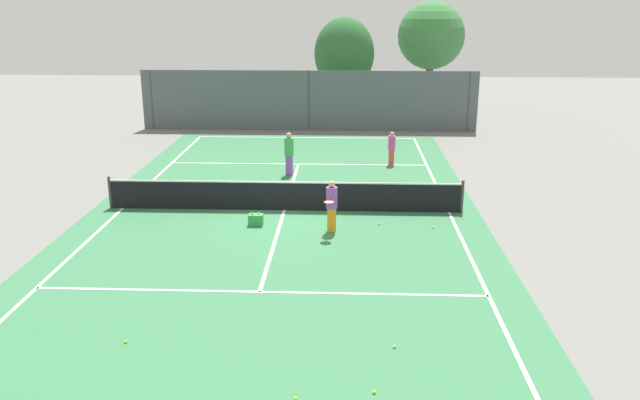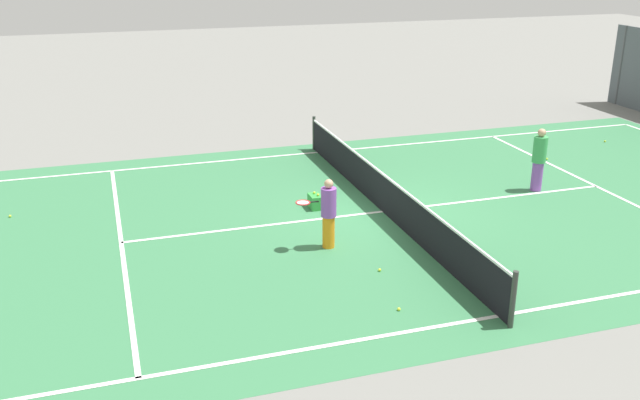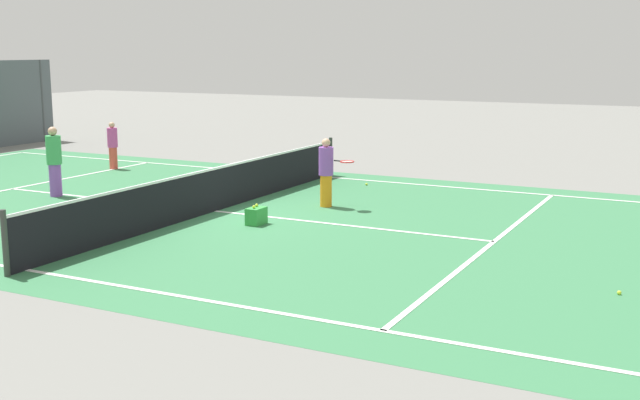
{
  "view_description": "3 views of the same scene",
  "coord_description": "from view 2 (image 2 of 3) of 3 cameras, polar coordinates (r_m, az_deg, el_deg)",
  "views": [
    {
      "loc": [
        2.06,
        -20.65,
        6.77
      ],
      "look_at": [
        1.32,
        -2.95,
        1.29
      ],
      "focal_mm": 36.4,
      "sensor_mm": 36.0,
      "label": 1
    },
    {
      "loc": [
        15.24,
        -6.51,
        6.46
      ],
      "look_at": [
        1.38,
        -2.11,
        1.04
      ],
      "focal_mm": 39.41,
      "sensor_mm": 36.0,
      "label": 2
    },
    {
      "loc": [
        -14.69,
        -10.17,
        3.62
      ],
      "look_at": [
        -1.41,
        -3.39,
        0.79
      ],
      "focal_mm": 44.86,
      "sensor_mm": 36.0,
      "label": 3
    }
  ],
  "objects": [
    {
      "name": "tennis_ball_6",
      "position": [
        25.73,
        22.13,
        4.44
      ],
      "size": [
        0.07,
        0.07,
        0.07
      ],
      "primitive_type": "sphere",
      "color": "#CCE533",
      "rests_on": "ground_plane"
    },
    {
      "name": "tennis_ball_0",
      "position": [
        23.01,
        17.94,
        3.2
      ],
      "size": [
        0.07,
        0.07,
        0.07
      ],
      "primitive_type": "sphere",
      "color": "#CCE533",
      "rests_on": "ground_plane"
    },
    {
      "name": "tennis_ball_7",
      "position": [
        14.65,
        4.86,
        -5.68
      ],
      "size": [
        0.07,
        0.07,
        0.07
      ],
      "primitive_type": "sphere",
      "color": "#CCE533",
      "rests_on": "ground_plane"
    },
    {
      "name": "tennis_ball_1",
      "position": [
        13.22,
        6.42,
        -8.8
      ],
      "size": [
        0.07,
        0.07,
        0.07
      ],
      "primitive_type": "sphere",
      "color": "#CCE533",
      "rests_on": "ground_plane"
    },
    {
      "name": "ground_plane",
      "position": [
        17.79,
        5.13,
        -0.95
      ],
      "size": [
        80.0,
        80.0,
        0.0
      ],
      "primitive_type": "plane",
      "color": "slate"
    },
    {
      "name": "court_surface",
      "position": [
        17.78,
        5.13,
        -0.95
      ],
      "size": [
        13.0,
        25.0,
        0.01
      ],
      "color": "#387A4C",
      "rests_on": "ground_plane"
    },
    {
      "name": "player_2",
      "position": [
        15.4,
        0.65,
        -1.04
      ],
      "size": [
        0.42,
        0.92,
        1.6
      ],
      "color": "orange",
      "rests_on": "ground_plane"
    },
    {
      "name": "player_0",
      "position": [
        19.85,
        17.35,
        3.18
      ],
      "size": [
        0.37,
        0.37,
        1.74
      ],
      "color": "purple",
      "rests_on": "ground_plane"
    },
    {
      "name": "tennis_ball_4",
      "position": [
        18.97,
        -23.87,
        -1.2
      ],
      "size": [
        0.07,
        0.07,
        0.07
      ],
      "primitive_type": "sphere",
      "color": "#CCE533",
      "rests_on": "ground_plane"
    },
    {
      "name": "tennis_net",
      "position": [
        17.61,
        5.18,
        0.59
      ],
      "size": [
        11.9,
        0.1,
        1.1
      ],
      "color": "#333833",
      "rests_on": "ground_plane"
    },
    {
      "name": "tennis_ball_3",
      "position": [
        21.06,
        3.34,
        2.62
      ],
      "size": [
        0.07,
        0.07,
        0.07
      ],
      "primitive_type": "sphere",
      "color": "#CCE533",
      "rests_on": "ground_plane"
    },
    {
      "name": "ball_crate",
      "position": [
        17.88,
        -0.38,
        -0.13
      ],
      "size": [
        0.45,
        0.29,
        0.43
      ],
      "color": "green",
      "rests_on": "ground_plane"
    }
  ]
}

